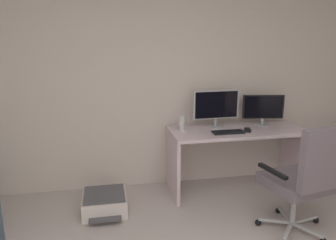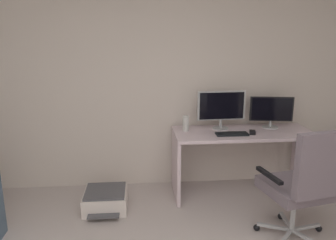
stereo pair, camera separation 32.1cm
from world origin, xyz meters
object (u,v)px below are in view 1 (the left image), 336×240
at_px(office_chair, 306,176).
at_px(printer, 105,203).
at_px(desk, 237,145).
at_px(desktop_speaker, 182,123).
at_px(monitor_main, 216,106).
at_px(computer_mouse, 247,130).
at_px(keyboard, 228,132).
at_px(monitor_secondary, 263,108).

bearing_deg(office_chair, printer, 156.02).
relative_size(desk, desktop_speaker, 8.97).
distance_m(monitor_main, computer_mouse, 0.44).
relative_size(office_chair, printer, 2.07).
bearing_deg(desk, keyboard, -141.56).
bearing_deg(computer_mouse, office_chair, -64.80).
height_order(keyboard, desktop_speaker, desktop_speaker).
bearing_deg(desktop_speaker, monitor_main, 6.68).
distance_m(desk, desktop_speaker, 0.69).
relative_size(monitor_secondary, desktop_speaker, 2.82).
relative_size(monitor_secondary, computer_mouse, 4.79).
bearing_deg(office_chair, monitor_secondary, 82.88).
height_order(computer_mouse, desktop_speaker, desktop_speaker).
bearing_deg(office_chair, desk, 102.17).
distance_m(keyboard, computer_mouse, 0.23).
relative_size(monitor_main, monitor_secondary, 1.13).
relative_size(desk, printer, 2.99).
bearing_deg(keyboard, computer_mouse, 4.03).
relative_size(keyboard, printer, 0.67).
xyz_separation_m(monitor_main, keyboard, (0.06, -0.25, -0.24)).
height_order(monitor_secondary, keyboard, monitor_secondary).
height_order(monitor_main, printer, monitor_main).
bearing_deg(printer, desktop_speaker, 19.36).
bearing_deg(computer_mouse, monitor_main, 157.37).
xyz_separation_m(desk, keyboard, (-0.16, -0.13, 0.20)).
relative_size(desktop_speaker, printer, 0.33).
height_order(monitor_main, keyboard, monitor_main).
relative_size(monitor_main, computer_mouse, 5.43).
height_order(monitor_secondary, computer_mouse, monitor_secondary).
xyz_separation_m(monitor_main, office_chair, (0.44, -1.12, -0.41)).
bearing_deg(desk, monitor_secondary, 18.66).
distance_m(monitor_main, keyboard, 0.35).
height_order(computer_mouse, printer, computer_mouse).
distance_m(monitor_secondary, keyboard, 0.61).
distance_m(desk, monitor_main, 0.51).
distance_m(computer_mouse, office_chair, 0.92).
relative_size(keyboard, desktop_speaker, 2.00).
bearing_deg(monitor_main, desk, -28.18).
bearing_deg(monitor_main, printer, -164.50).
height_order(desk, office_chair, office_chair).
height_order(keyboard, computer_mouse, computer_mouse).
height_order(monitor_secondary, office_chair, monitor_secondary).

